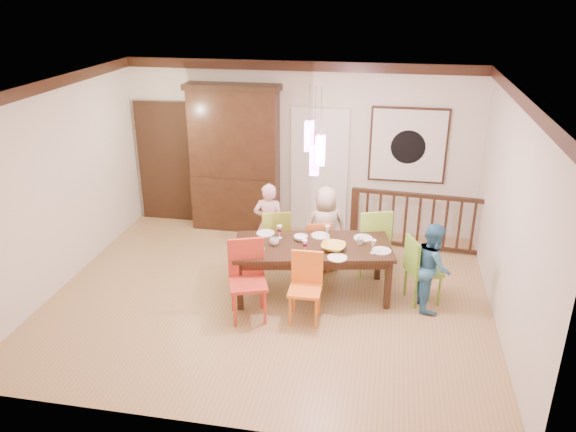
% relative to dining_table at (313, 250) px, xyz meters
% --- Properties ---
extents(floor, '(6.00, 6.00, 0.00)m').
position_rel_dining_table_xyz_m(floor, '(-0.57, -0.22, -0.67)').
color(floor, '#A3834E').
rests_on(floor, ground).
extents(ceiling, '(6.00, 6.00, 0.00)m').
position_rel_dining_table_xyz_m(ceiling, '(-0.57, -0.22, 2.23)').
color(ceiling, white).
rests_on(ceiling, wall_back).
extents(wall_back, '(6.00, 0.00, 6.00)m').
position_rel_dining_table_xyz_m(wall_back, '(-0.57, 2.28, 0.78)').
color(wall_back, beige).
rests_on(wall_back, floor).
extents(wall_left, '(0.00, 5.00, 5.00)m').
position_rel_dining_table_xyz_m(wall_left, '(-3.57, -0.22, 0.78)').
color(wall_left, beige).
rests_on(wall_left, floor).
extents(wall_right, '(0.00, 5.00, 5.00)m').
position_rel_dining_table_xyz_m(wall_right, '(2.43, -0.22, 0.78)').
color(wall_right, beige).
rests_on(wall_right, floor).
extents(crown_molding, '(6.00, 5.00, 0.16)m').
position_rel_dining_table_xyz_m(crown_molding, '(-0.57, -0.22, 2.15)').
color(crown_molding, black).
rests_on(crown_molding, wall_back).
extents(panel_door, '(1.04, 0.07, 2.24)m').
position_rel_dining_table_xyz_m(panel_door, '(-2.97, 2.23, 0.38)').
color(panel_door, black).
rests_on(panel_door, wall_back).
extents(white_doorway, '(0.97, 0.05, 2.22)m').
position_rel_dining_table_xyz_m(white_doorway, '(-0.22, 2.24, 0.38)').
color(white_doorway, silver).
rests_on(white_doorway, wall_back).
extents(painting, '(1.25, 0.06, 1.25)m').
position_rel_dining_table_xyz_m(painting, '(1.23, 2.24, 0.93)').
color(painting, black).
rests_on(painting, wall_back).
extents(pendant_cluster, '(0.27, 0.21, 1.14)m').
position_rel_dining_table_xyz_m(pendant_cluster, '(0.00, -0.00, 1.44)').
color(pendant_cluster, '#F148C0').
rests_on(pendant_cluster, ceiling).
extents(dining_table, '(2.27, 1.36, 0.75)m').
position_rel_dining_table_xyz_m(dining_table, '(0.00, 0.00, 0.00)').
color(dining_table, black).
rests_on(dining_table, floor).
extents(chair_far_left, '(0.53, 0.53, 0.94)m').
position_rel_dining_table_xyz_m(chair_far_left, '(-0.68, 0.77, -0.13)').
color(chair_far_left, '#A2B532').
rests_on(chair_far_left, floor).
extents(chair_far_mid, '(0.45, 0.45, 0.82)m').
position_rel_dining_table_xyz_m(chair_far_mid, '(-0.03, 0.73, -0.20)').
color(chair_far_mid, '#CE642A').
rests_on(chair_far_mid, floor).
extents(chair_far_right, '(0.60, 0.60, 1.04)m').
position_rel_dining_table_xyz_m(chair_far_right, '(0.76, 0.83, -0.07)').
color(chair_far_right, '#89C23A').
rests_on(chair_far_right, floor).
extents(chair_near_left, '(0.60, 0.60, 1.04)m').
position_rel_dining_table_xyz_m(chair_near_left, '(-0.72, -0.77, -0.07)').
color(chair_near_left, red).
rests_on(chair_near_left, floor).
extents(chair_near_mid, '(0.42, 0.42, 0.91)m').
position_rel_dining_table_xyz_m(chair_near_mid, '(0.00, -0.70, -0.15)').
color(chair_near_mid, orange).
rests_on(chair_near_mid, floor).
extents(chair_end_right, '(0.55, 0.55, 0.94)m').
position_rel_dining_table_xyz_m(chair_end_right, '(1.51, 0.08, -0.13)').
color(chair_end_right, '#689C2B').
rests_on(chair_end_right, floor).
extents(china_hutch, '(1.60, 0.46, 2.53)m').
position_rel_dining_table_xyz_m(china_hutch, '(-1.66, 2.07, 0.60)').
color(china_hutch, black).
rests_on(china_hutch, floor).
extents(balustrade, '(2.22, 0.27, 0.96)m').
position_rel_dining_table_xyz_m(balustrade, '(1.49, 1.73, -0.17)').
color(balustrade, black).
rests_on(balustrade, floor).
extents(person_far_left, '(0.48, 0.33, 1.30)m').
position_rel_dining_table_xyz_m(person_far_left, '(-0.79, 0.82, -0.02)').
color(person_far_left, '#FFC2CB').
rests_on(person_far_left, floor).
extents(person_far_mid, '(0.75, 0.61, 1.31)m').
position_rel_dining_table_xyz_m(person_far_mid, '(0.07, 0.81, -0.01)').
color(person_far_mid, tan).
rests_on(person_far_mid, floor).
extents(person_end_right, '(0.54, 0.65, 1.20)m').
position_rel_dining_table_xyz_m(person_end_right, '(1.60, -0.05, -0.06)').
color(person_end_right, teal).
rests_on(person_end_right, floor).
extents(serving_bowl, '(0.34, 0.34, 0.08)m').
position_rel_dining_table_xyz_m(serving_bowl, '(0.29, -0.09, 0.12)').
color(serving_bowl, gold).
rests_on(serving_bowl, dining_table).
extents(small_bowl, '(0.21, 0.21, 0.06)m').
position_rel_dining_table_xyz_m(small_bowl, '(-0.19, 0.13, 0.11)').
color(small_bowl, white).
rests_on(small_bowl, dining_table).
extents(cup_left, '(0.16, 0.16, 0.10)m').
position_rel_dining_table_xyz_m(cup_left, '(-0.52, -0.10, 0.13)').
color(cup_left, silver).
rests_on(cup_left, dining_table).
extents(cup_right, '(0.11, 0.11, 0.10)m').
position_rel_dining_table_xyz_m(cup_right, '(0.63, 0.14, 0.13)').
color(cup_right, silver).
rests_on(cup_right, dining_table).
extents(plate_far_left, '(0.26, 0.26, 0.01)m').
position_rel_dining_table_xyz_m(plate_far_left, '(-0.71, 0.24, 0.09)').
color(plate_far_left, white).
rests_on(plate_far_left, dining_table).
extents(plate_far_mid, '(0.26, 0.26, 0.01)m').
position_rel_dining_table_xyz_m(plate_far_mid, '(0.06, 0.31, 0.09)').
color(plate_far_mid, white).
rests_on(plate_far_mid, dining_table).
extents(plate_far_right, '(0.26, 0.26, 0.01)m').
position_rel_dining_table_xyz_m(plate_far_right, '(0.66, 0.34, 0.09)').
color(plate_far_right, white).
rests_on(plate_far_right, dining_table).
extents(plate_near_left, '(0.26, 0.26, 0.01)m').
position_rel_dining_table_xyz_m(plate_near_left, '(-0.75, -0.28, 0.09)').
color(plate_near_left, white).
rests_on(plate_near_left, dining_table).
extents(plate_near_mid, '(0.26, 0.26, 0.01)m').
position_rel_dining_table_xyz_m(plate_near_mid, '(0.37, -0.34, 0.09)').
color(plate_near_mid, white).
rests_on(plate_near_mid, dining_table).
extents(plate_end_right, '(0.26, 0.26, 0.01)m').
position_rel_dining_table_xyz_m(plate_end_right, '(0.93, -0.03, 0.09)').
color(plate_end_right, white).
rests_on(plate_end_right, dining_table).
extents(wine_glass_a, '(0.08, 0.08, 0.19)m').
position_rel_dining_table_xyz_m(wine_glass_a, '(-0.49, 0.14, 0.18)').
color(wine_glass_a, '#590C19').
rests_on(wine_glass_a, dining_table).
extents(wine_glass_b, '(0.08, 0.08, 0.19)m').
position_rel_dining_table_xyz_m(wine_glass_b, '(0.17, 0.26, 0.18)').
color(wine_glass_b, silver).
rests_on(wine_glass_b, dining_table).
extents(wine_glass_c, '(0.08, 0.08, 0.19)m').
position_rel_dining_table_xyz_m(wine_glass_c, '(-0.07, -0.27, 0.18)').
color(wine_glass_c, '#590C19').
rests_on(wine_glass_c, dining_table).
extents(wine_glass_d, '(0.08, 0.08, 0.19)m').
position_rel_dining_table_xyz_m(wine_glass_d, '(0.81, -0.10, 0.18)').
color(wine_glass_d, silver).
rests_on(wine_glass_d, dining_table).
extents(napkin, '(0.18, 0.14, 0.01)m').
position_rel_dining_table_xyz_m(napkin, '(-0.03, -0.41, 0.09)').
color(napkin, '#D83359').
rests_on(napkin, dining_table).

